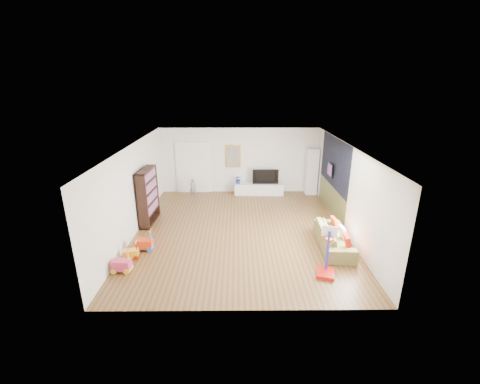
{
  "coord_description": "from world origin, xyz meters",
  "views": [
    {
      "loc": [
        -0.09,
        -9.21,
        4.52
      ],
      "look_at": [
        0.0,
        0.4,
        1.15
      ],
      "focal_mm": 24.0,
      "sensor_mm": 36.0,
      "label": 1
    }
  ],
  "objects_px": {
    "media_console": "(259,189)",
    "basketball_hoop": "(328,253)",
    "sofa": "(334,238)",
    "bookshelf": "(148,196)"
  },
  "relations": [
    {
      "from": "sofa",
      "to": "basketball_hoop",
      "type": "height_order",
      "value": "basketball_hoop"
    },
    {
      "from": "bookshelf",
      "to": "basketball_hoop",
      "type": "xyz_separation_m",
      "value": [
        5.07,
        -3.14,
        -0.3
      ]
    },
    {
      "from": "media_console",
      "to": "basketball_hoop",
      "type": "height_order",
      "value": "basketball_hoop"
    },
    {
      "from": "media_console",
      "to": "bookshelf",
      "type": "bearing_deg",
      "value": -142.0
    },
    {
      "from": "bookshelf",
      "to": "sofa",
      "type": "xyz_separation_m",
      "value": [
        5.66,
        -1.75,
        -0.62
      ]
    },
    {
      "from": "media_console",
      "to": "sofa",
      "type": "height_order",
      "value": "sofa"
    },
    {
      "from": "sofa",
      "to": "basketball_hoop",
      "type": "xyz_separation_m",
      "value": [
        -0.59,
        -1.38,
        0.32
      ]
    },
    {
      "from": "bookshelf",
      "to": "sofa",
      "type": "relative_size",
      "value": 0.91
    },
    {
      "from": "sofa",
      "to": "basketball_hoop",
      "type": "distance_m",
      "value": 1.54
    },
    {
      "from": "media_console",
      "to": "sofa",
      "type": "distance_m",
      "value": 4.87
    }
  ]
}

